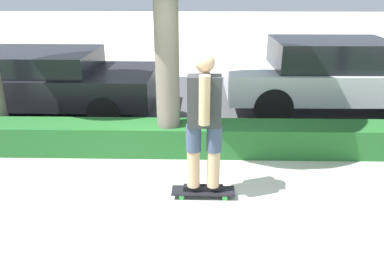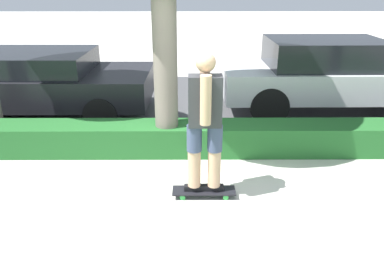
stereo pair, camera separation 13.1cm
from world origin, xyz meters
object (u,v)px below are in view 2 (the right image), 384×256
parked_car_front (40,81)px  parked_car_middle (327,74)px  skateboard (204,191)px  skater_person (205,121)px

parked_car_front → parked_car_middle: (5.96, 0.16, 0.11)m
skateboard → parked_car_front: size_ratio=0.18×
parked_car_front → skater_person: bearing=-44.5°
skateboard → parked_car_front: (-3.27, 3.26, 0.64)m
skateboard → parked_car_front: bearing=135.1°
skater_person → parked_car_middle: size_ratio=0.41×
skateboard → skater_person: (0.00, 0.00, 0.99)m
skateboard → skater_person: 0.99m
parked_car_middle → skateboard: bearing=-128.8°
skateboard → parked_car_middle: 4.42m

